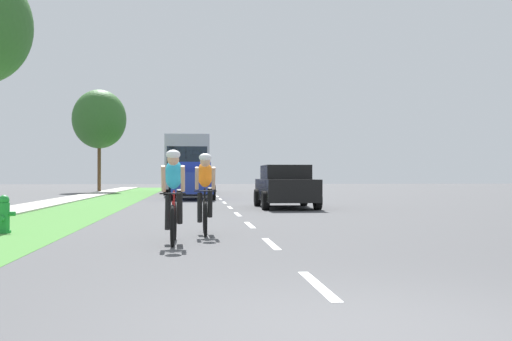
% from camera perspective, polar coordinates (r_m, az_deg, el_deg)
% --- Properties ---
extents(ground_plane, '(120.00, 120.00, 0.00)m').
position_cam_1_polar(ground_plane, '(24.52, -2.67, -3.15)').
color(ground_plane, '#4C4C4F').
extents(grass_verge, '(2.71, 70.00, 0.01)m').
position_cam_1_polar(grass_verge, '(24.77, -14.46, -3.10)').
color(grass_verge, '#478438').
rests_on(grass_verge, ground_plane).
extents(sidewalk_concrete, '(1.56, 70.00, 0.10)m').
position_cam_1_polar(sidewalk_concrete, '(25.18, -19.26, -3.04)').
color(sidewalk_concrete, '#B2ADA3').
rests_on(sidewalk_concrete, ground_plane).
extents(lane_markings_center, '(0.12, 53.80, 0.01)m').
position_cam_1_polar(lane_markings_center, '(28.51, -3.10, -2.77)').
color(lane_markings_center, white).
rests_on(lane_markings_center, ground_plane).
extents(fire_hydrant_green, '(0.44, 0.38, 0.76)m').
position_cam_1_polar(fire_hydrant_green, '(13.43, -22.02, -3.76)').
color(fire_hydrant_green, '#1E8C33').
rests_on(fire_hydrant_green, ground_plane).
extents(cyclist_lead, '(0.42, 1.72, 1.58)m').
position_cam_1_polar(cyclist_lead, '(10.67, -7.53, -2.29)').
color(cyclist_lead, black).
rests_on(cyclist_lead, ground_plane).
extents(cyclist_trailing, '(0.42, 1.72, 1.58)m').
position_cam_1_polar(cyclist_trailing, '(12.29, -4.68, -2.05)').
color(cyclist_trailing, black).
rests_on(cyclist_trailing, ground_plane).
extents(sedan_black, '(1.98, 4.30, 1.52)m').
position_cam_1_polar(sedan_black, '(22.26, 2.72, -1.44)').
color(sedan_black, black).
rests_on(sedan_black, ground_plane).
extents(suv_blue, '(2.15, 4.70, 1.79)m').
position_cam_1_polar(suv_blue, '(30.44, -5.83, -0.84)').
color(suv_blue, '#23389E').
rests_on(suv_blue, ground_plane).
extents(bus_silver, '(2.78, 11.60, 3.48)m').
position_cam_1_polar(bus_silver, '(40.76, -6.23, 0.71)').
color(bus_silver, '#A5A8AD').
rests_on(bus_silver, ground_plane).
extents(street_tree_far, '(3.75, 3.75, 7.17)m').
position_cam_1_polar(street_tree_far, '(45.29, -14.10, 4.56)').
color(street_tree_far, brown).
rests_on(street_tree_far, ground_plane).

